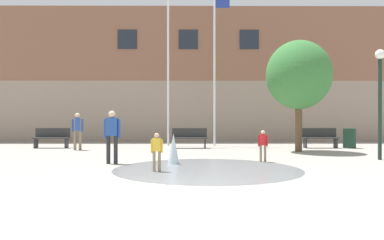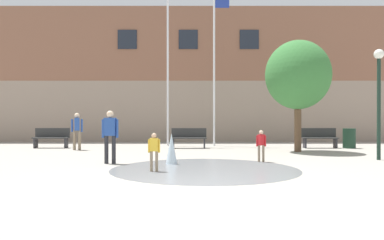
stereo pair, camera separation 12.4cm
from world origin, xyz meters
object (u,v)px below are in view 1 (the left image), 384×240
Objects in this scene: street_tree_near_building at (299,75)px; adult_near_bench at (78,128)px; child_running at (263,143)px; trash_can at (349,138)px; park_bench_left_of_flagpoles at (190,138)px; child_in_fountain at (157,149)px; park_bench_far_left at (52,138)px; park_bench_near_trashcan at (320,137)px; adult_in_red at (112,133)px; flagpole_right at (215,63)px; lamp_post_right_lane at (380,87)px; flagpole_left at (169,57)px.

adult_near_bench is at bearing 175.02° from street_tree_near_building.
trash_can is (5.00, 5.35, -0.13)m from child_running.
park_bench_left_of_flagpoles is 1.62× the size of child_in_fountain.
street_tree_near_building reaches higher than adult_near_bench.
park_bench_far_left and park_bench_near_trashcan have the same top height.
park_bench_far_left is 10.24m from child_running.
child_in_fountain is 0.62× the size of adult_in_red.
park_bench_far_left is 13.63m from trash_can.
flagpole_right is at bearing 133.43° from street_tree_near_building.
park_bench_left_of_flagpoles is 0.44× the size of lamp_post_right_lane.
adult_in_red reaches higher than child_running.
lamp_post_right_lane reaches higher than park_bench_far_left.
flagpole_right is 7.21m from trash_can.
lamp_post_right_lane is at bearing -41.06° from flagpole_left.
adult_in_red is at bearing -172.21° from adult_near_bench.
park_bench_near_trashcan reaches higher than trash_can.
park_bench_near_trashcan is at bearing -11.52° from flagpole_left.
park_bench_near_trashcan is 0.44× the size of lamp_post_right_lane.
street_tree_near_building is at bearing -114.40° from adult_near_bench.
child_in_fountain is 0.27× the size of lamp_post_right_lane.
flagpole_left is (-0.21, 9.02, 3.84)m from child_in_fountain.
trash_can is at bearing 44.14° from child_in_fountain.
child_in_fountain is (3.96, -6.46, -0.35)m from adult_near_bench.
trash_can is (6.03, -1.56, -3.64)m from flagpole_right.
park_bench_near_trashcan is (12.32, -0.05, 0.00)m from park_bench_far_left.
park_bench_left_of_flagpoles is 1.01× the size of adult_near_bench.
flagpole_left reaches higher than child_in_fountain.
adult_in_red is 0.19× the size of flagpole_left.
flagpole_left is (5.29, 1.38, 3.94)m from park_bench_far_left.
park_bench_left_of_flagpoles is 0.35× the size of street_tree_near_building.
flagpole_left reaches higher than trash_can.
child_in_fountain is at bearing 137.85° from adult_in_red.
street_tree_near_building reaches higher than child_running.
flagpole_left is at bearing 148.52° from street_tree_near_building.
adult_near_bench is at bearing -56.95° from adult_in_red.
trash_can is at bearing 32.31° from street_tree_near_building.
park_bench_far_left is 6.74m from flagpole_left.
park_bench_far_left is 1.99m from adult_near_bench.
adult_in_red is at bearing -173.18° from lamp_post_right_lane.
park_bench_near_trashcan is 1.62× the size of child_in_fountain.
flagpole_left is 6.56m from street_tree_near_building.
flagpole_left reaches higher than lamp_post_right_lane.
child_in_fountain is 2.25m from adult_in_red.
flagpole_left is at bearing 123.48° from park_bench_left_of_flagpoles.
park_bench_far_left is at bearing 33.10° from adult_near_bench.
street_tree_near_building is at bearing -147.69° from trash_can.
adult_near_bench is 7.30m from flagpole_right.
adult_near_bench is 0.21× the size of flagpole_right.
flagpole_left reaches higher than adult_in_red.
trash_can is at bearing -104.71° from adult_near_bench.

